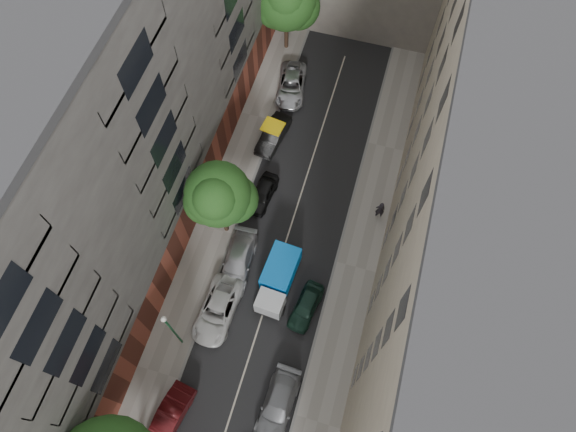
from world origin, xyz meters
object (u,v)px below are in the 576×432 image
at_px(car_left_1, 169,417).
at_px(tree_far, 287,2).
at_px(car_left_6, 291,85).
at_px(tree_mid, 219,197).
at_px(car_right_1, 278,405).
at_px(pedestrian, 380,210).
at_px(tarp_truck, 278,279).
at_px(car_left_4, 263,193).
at_px(car_left_3, 238,261).
at_px(car_left_2, 218,310).
at_px(lamp_post, 171,328).
at_px(car_left_5, 273,135).
at_px(car_right_2, 306,306).

height_order(car_left_1, tree_far, tree_far).
bearing_deg(car_left_1, car_left_6, 99.69).
xyz_separation_m(car_left_6, tree_mid, (-0.90, -14.44, 4.72)).
distance_m(car_right_1, pedestrian, 15.79).
height_order(tarp_truck, pedestrian, tarp_truck).
bearing_deg(car_left_4, tree_far, 105.45).
xyz_separation_m(car_left_4, tree_mid, (-1.70, -3.53, 4.79)).
relative_size(car_left_1, pedestrian, 2.27).
xyz_separation_m(tree_far, pedestrian, (11.57, -14.62, -4.14)).
bearing_deg(car_left_3, car_left_2, -96.18).
xyz_separation_m(car_left_2, lamp_post, (-1.70, -2.65, 3.19)).
bearing_deg(car_left_5, car_left_6, 98.51).
xyz_separation_m(car_left_4, car_right_2, (5.60, -7.73, -0.00)).
relative_size(tarp_truck, car_left_5, 1.17).
height_order(car_left_6, tree_far, tree_far).
bearing_deg(car_left_4, lamp_post, -92.65).
bearing_deg(tree_mid, tarp_truck, -31.73).
xyz_separation_m(car_left_5, pedestrian, (9.81, -4.58, 0.39)).
bearing_deg(car_left_5, tree_mid, -87.22).
height_order(car_left_6, car_right_2, car_left_6).
xyz_separation_m(car_left_1, tree_far, (-1.75, 32.63, 4.53)).
bearing_deg(car_left_2, tree_mid, 105.86).
xyz_separation_m(tree_mid, lamp_post, (-0.20, -8.83, -1.53)).
relative_size(car_left_2, car_left_4, 1.36).
bearing_deg(car_left_5, car_left_1, -81.49).
relative_size(tree_far, pedestrian, 4.12).
distance_m(car_left_4, tree_mid, 6.19).
bearing_deg(tree_far, car_left_3, -83.20).
relative_size(car_left_5, car_right_2, 1.14).
bearing_deg(car_right_2, car_left_1, -115.31).
distance_m(car_left_5, tree_far, 11.15).
height_order(car_left_3, pedestrian, pedestrian).
bearing_deg(tree_mid, car_left_6, 86.41).
bearing_deg(car_left_2, car_left_4, 91.03).
relative_size(car_left_6, lamp_post, 0.85).
height_order(car_left_1, car_left_5, car_left_1).
relative_size(car_left_4, tree_mid, 0.48).
distance_m(tarp_truck, car_left_5, 12.74).
distance_m(car_left_1, car_left_2, 7.40).
xyz_separation_m(car_left_3, tree_far, (-2.55, 21.43, 4.52)).
height_order(tarp_truck, car_right_2, tarp_truck).
bearing_deg(car_right_2, pedestrian, 77.48).
height_order(tree_mid, lamp_post, tree_mid).
relative_size(car_left_1, car_right_2, 1.14).
xyz_separation_m(car_left_1, tree_mid, (-0.90, 13.56, 4.72)).
xyz_separation_m(car_left_3, car_left_5, (-0.80, 11.39, -0.01)).
distance_m(car_left_2, car_left_4, 9.72).
bearing_deg(tree_mid, car_right_2, -29.89).
distance_m(car_left_5, pedestrian, 10.84).
relative_size(tarp_truck, lamp_post, 0.84).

